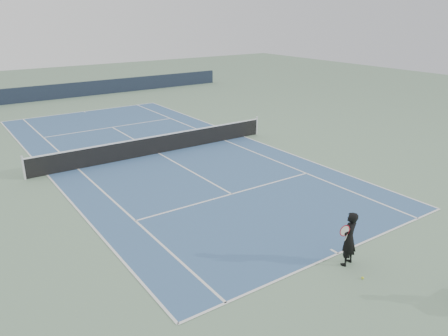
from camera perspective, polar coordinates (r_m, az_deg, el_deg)
ground at (r=22.54m, az=-8.53°, el=1.89°), size 80.00×80.00×0.00m
court_surface at (r=22.53m, az=-8.53°, el=1.91°), size 10.97×23.77×0.01m
tennis_net at (r=22.39m, az=-8.60°, el=3.12°), size 12.90×0.10×1.07m
windscreen_far at (r=38.87m, az=-20.66°, el=9.35°), size 30.00×0.25×1.20m
tennis_player at (r=12.95m, az=16.00°, el=-8.87°), size 0.80×0.57×1.63m
tennis_ball at (r=12.80m, az=17.65°, el=-13.51°), size 0.07×0.07×0.07m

